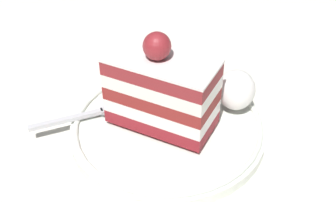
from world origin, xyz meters
TOP-DOWN VIEW (x-y plane):
  - ground_plane at (0.00, 0.00)m, footprint 2.40×2.40m
  - dessert_plate at (-0.01, 0.03)m, footprint 0.22×0.22m
  - cake_slice at (-0.01, 0.04)m, footprint 0.07×0.12m
  - whipped_cream_dollop at (0.06, -0.02)m, footprint 0.04×0.04m
  - fork at (-0.05, 0.11)m, footprint 0.11×0.08m

SIDE VIEW (x-z plane):
  - ground_plane at x=0.00m, z-range 0.00..0.00m
  - dessert_plate at x=-0.01m, z-range 0.00..0.02m
  - fork at x=-0.05m, z-range 0.02..0.02m
  - whipped_cream_dollop at x=0.06m, z-range 0.02..0.07m
  - cake_slice at x=-0.01m, z-range 0.01..0.12m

